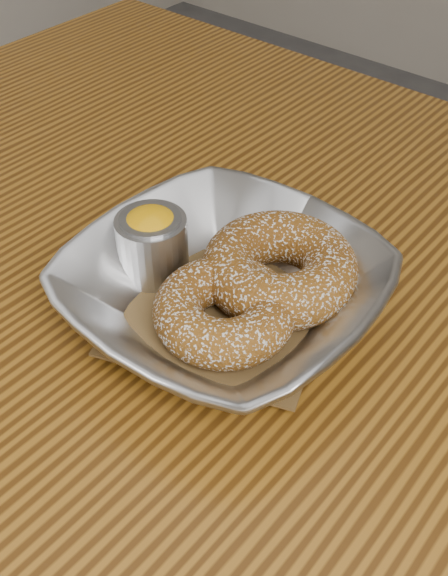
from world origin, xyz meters
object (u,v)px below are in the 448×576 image
Objects in this scene: donut_back at (280,268)px; ramekin at (152,242)px; serving_bowl at (224,291)px; donut_front at (224,311)px; table at (302,426)px.

ramekin reaches higher than donut_back.
serving_bowl is 1.89× the size of donut_back.
donut_front is (0.01, -0.02, 0.00)m from serving_bowl.
donut_front is at bearing -93.87° from donut_back.
serving_bowl is (-0.06, -0.02, 0.13)m from table.
donut_front is 1.73× the size of ramekin.
donut_back reaches higher than donut_front.
ramekin is (-0.09, -0.04, 0.01)m from donut_back.
table is 12.07× the size of donut_front.
table is at bearing 18.76° from serving_bowl.
donut_front is at bearing -143.86° from table.
table is 0.14m from serving_bowl.
table is 20.92× the size of ramekin.
ramekin is (-0.08, 0.01, 0.01)m from donut_front.
ramekin reaches higher than serving_bowl.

